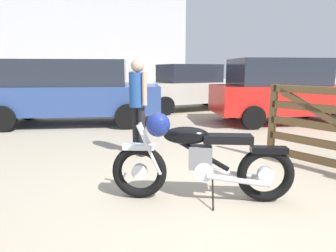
{
  "coord_description": "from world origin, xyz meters",
  "views": [
    {
      "loc": [
        -1.37,
        -2.88,
        1.49
      ],
      "look_at": [
        -0.3,
        0.98,
        0.71
      ],
      "focal_mm": 31.13,
      "sensor_mm": 36.0,
      "label": 1
    }
  ],
  "objects_px": {
    "vintage_motorcycle": "(197,159)",
    "red_hatchback_near": "(189,87)",
    "silver_sedan_mid": "(68,90)",
    "bystander": "(138,97)",
    "blue_hatchback_right": "(18,87)",
    "dark_sedan_left": "(281,90)"
  },
  "relations": [
    {
      "from": "vintage_motorcycle",
      "to": "red_hatchback_near",
      "type": "height_order",
      "value": "red_hatchback_near"
    },
    {
      "from": "vintage_motorcycle",
      "to": "silver_sedan_mid",
      "type": "bearing_deg",
      "value": -53.58
    },
    {
      "from": "bystander",
      "to": "blue_hatchback_right",
      "type": "height_order",
      "value": "blue_hatchback_right"
    },
    {
      "from": "blue_hatchback_right",
      "to": "bystander",
      "type": "bearing_deg",
      "value": 102.95
    },
    {
      "from": "dark_sedan_left",
      "to": "blue_hatchback_right",
      "type": "relative_size",
      "value": 0.92
    },
    {
      "from": "red_hatchback_near",
      "to": "blue_hatchback_right",
      "type": "bearing_deg",
      "value": 151.17
    },
    {
      "from": "dark_sedan_left",
      "to": "silver_sedan_mid",
      "type": "height_order",
      "value": "dark_sedan_left"
    },
    {
      "from": "dark_sedan_left",
      "to": "blue_hatchback_right",
      "type": "xyz_separation_m",
      "value": [
        -7.81,
        5.48,
        -0.08
      ]
    },
    {
      "from": "dark_sedan_left",
      "to": "red_hatchback_near",
      "type": "distance_m",
      "value": 3.63
    },
    {
      "from": "bystander",
      "to": "vintage_motorcycle",
      "type": "bearing_deg",
      "value": 74.08
    },
    {
      "from": "vintage_motorcycle",
      "to": "dark_sedan_left",
      "type": "distance_m",
      "value": 5.77
    },
    {
      "from": "bystander",
      "to": "silver_sedan_mid",
      "type": "relative_size",
      "value": 0.34
    },
    {
      "from": "bystander",
      "to": "blue_hatchback_right",
      "type": "relative_size",
      "value": 0.37
    },
    {
      "from": "vintage_motorcycle",
      "to": "blue_hatchback_right",
      "type": "relative_size",
      "value": 0.45
    },
    {
      "from": "dark_sedan_left",
      "to": "red_hatchback_near",
      "type": "relative_size",
      "value": 0.93
    },
    {
      "from": "dark_sedan_left",
      "to": "silver_sedan_mid",
      "type": "bearing_deg",
      "value": 175.76
    },
    {
      "from": "dark_sedan_left",
      "to": "red_hatchback_near",
      "type": "xyz_separation_m",
      "value": [
        -1.58,
        3.27,
        -0.08
      ]
    },
    {
      "from": "blue_hatchback_right",
      "to": "red_hatchback_near",
      "type": "height_order",
      "value": "same"
    },
    {
      "from": "silver_sedan_mid",
      "to": "dark_sedan_left",
      "type": "bearing_deg",
      "value": -4.34
    },
    {
      "from": "vintage_motorcycle",
      "to": "blue_hatchback_right",
      "type": "distance_m",
      "value": 10.26
    },
    {
      "from": "blue_hatchback_right",
      "to": "silver_sedan_mid",
      "type": "xyz_separation_m",
      "value": [
        2.09,
        -4.1,
        0.1
      ]
    },
    {
      "from": "dark_sedan_left",
      "to": "red_hatchback_near",
      "type": "bearing_deg",
      "value": 125.07
    }
  ]
}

